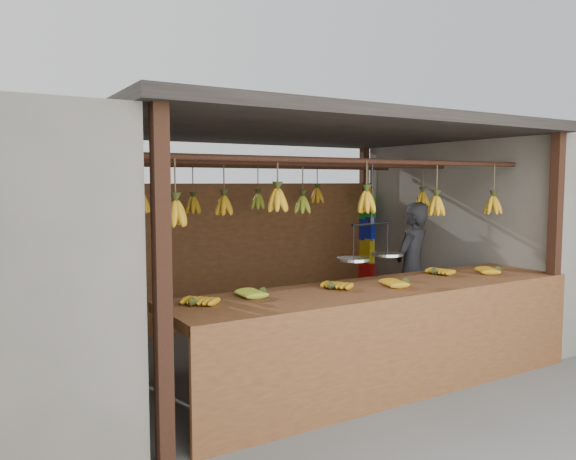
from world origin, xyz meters
TOP-DOWN VIEW (x-y plane):
  - ground at (0.00, 0.00)m, footprint 80.00×80.00m
  - stall at (0.00, 0.33)m, footprint 4.30×3.30m
  - neighbor_right at (3.60, 0.00)m, footprint 3.00×3.00m
  - counter at (0.13, -1.24)m, footprint 3.95×0.90m
  - hanging_bananas at (-0.01, -0.00)m, footprint 3.59×2.20m
  - balance_scale at (0.08, -1.00)m, footprint 0.75×0.38m
  - vendor at (1.57, 0.04)m, footprint 0.67×0.55m
  - bag_bundles at (1.94, 1.35)m, footprint 0.08×0.26m

SIDE VIEW (x-z plane):
  - ground at x=0.00m, z-range 0.00..0.00m
  - counter at x=0.13m, z-range 0.24..1.20m
  - vendor at x=1.57m, z-range 0.00..1.58m
  - bag_bundles at x=1.94m, z-range 0.33..1.64m
  - neighbor_right at x=3.60m, z-range 0.00..2.30m
  - balance_scale at x=0.08m, z-range 0.76..1.63m
  - hanging_bananas at x=-0.01m, z-range 1.42..1.81m
  - stall at x=0.00m, z-range 0.77..3.17m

